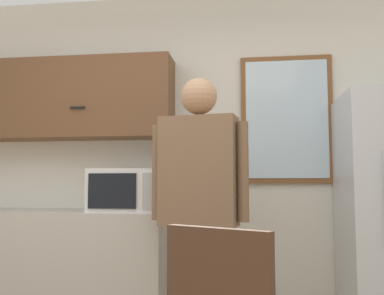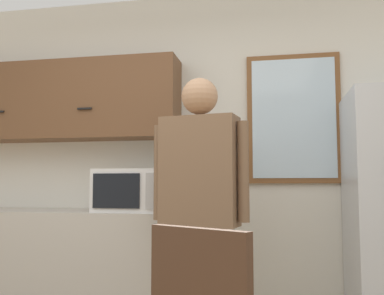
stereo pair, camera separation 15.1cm
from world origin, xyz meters
name	(u,v)px [view 1 (the left image)]	position (x,y,z in m)	size (l,w,h in m)	color
back_wall	(175,153)	(0.00, 2.03, 1.35)	(6.00, 0.06, 2.70)	silver
counter	(27,268)	(-1.10, 1.69, 0.44)	(2.21, 0.63, 0.89)	#BCB7AD
upper_cabinets	(42,101)	(-1.10, 1.85, 1.79)	(2.21, 0.34, 0.65)	brown
microwave	(126,191)	(-0.28, 1.59, 1.04)	(0.49, 0.38, 0.31)	white
person	(199,184)	(0.30, 1.20, 1.09)	(0.62, 0.29, 1.77)	beige
window	(286,119)	(0.92, 1.99, 1.61)	(0.73, 0.05, 1.03)	brown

